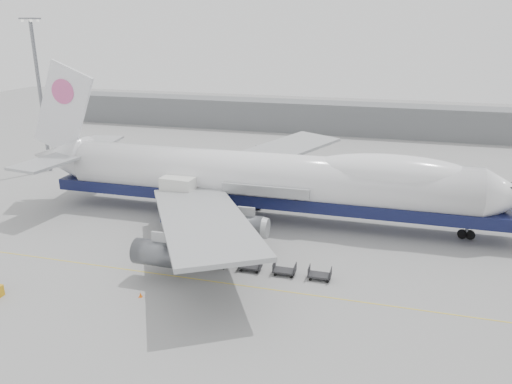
% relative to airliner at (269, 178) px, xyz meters
% --- Properties ---
extents(ground, '(260.00, 260.00, 0.00)m').
position_rel_airliner_xyz_m(ground, '(-0.64, -12.00, -5.62)').
color(ground, gray).
rests_on(ground, ground).
extents(apron_line, '(60.00, 0.15, 0.01)m').
position_rel_airliner_xyz_m(apron_line, '(-0.64, -18.00, -5.62)').
color(apron_line, gold).
rests_on(apron_line, ground).
extents(hangar, '(110.00, 8.00, 7.00)m').
position_rel_airliner_xyz_m(hangar, '(-10.64, 58.00, -2.12)').
color(hangar, slate).
rests_on(hangar, ground).
extents(floodlight_mast, '(2.40, 2.40, 25.43)m').
position_rel_airliner_xyz_m(floodlight_mast, '(-42.64, 12.00, 8.64)').
color(floodlight_mast, slate).
rests_on(floodlight_mast, ground).
extents(airliner, '(67.00, 55.30, 19.98)m').
position_rel_airliner_xyz_m(airliner, '(0.00, 0.00, 0.00)').
color(airliner, white).
rests_on(airliner, ground).
extents(catering_truck, '(4.73, 3.41, 6.01)m').
position_rel_airliner_xyz_m(catering_truck, '(-10.94, -4.06, -2.20)').
color(catering_truck, navy).
rests_on(catering_truck, ground).
extents(traffic_cone, '(0.34, 0.34, 0.50)m').
position_rel_airliner_xyz_m(traffic_cone, '(-6.84, -22.64, -5.39)').
color(traffic_cone, '#FF650D').
rests_on(traffic_cone, ground).
extents(dolly_0, '(2.30, 1.35, 1.30)m').
position_rel_airliner_xyz_m(dolly_0, '(-9.20, -14.69, -5.09)').
color(dolly_0, '#2D2D30').
rests_on(dolly_0, ground).
extents(dolly_1, '(2.30, 1.35, 1.30)m').
position_rel_airliner_xyz_m(dolly_1, '(-5.58, -14.69, -5.09)').
color(dolly_1, '#2D2D30').
rests_on(dolly_1, ground).
extents(dolly_2, '(2.30, 1.35, 1.30)m').
position_rel_airliner_xyz_m(dolly_2, '(-1.95, -14.69, -5.09)').
color(dolly_2, '#2D2D30').
rests_on(dolly_2, ground).
extents(dolly_3, '(2.30, 1.35, 1.30)m').
position_rel_airliner_xyz_m(dolly_3, '(1.68, -14.69, -5.09)').
color(dolly_3, '#2D2D30').
rests_on(dolly_3, ground).
extents(dolly_4, '(2.30, 1.35, 1.30)m').
position_rel_airliner_xyz_m(dolly_4, '(5.31, -14.69, -5.09)').
color(dolly_4, '#2D2D30').
rests_on(dolly_4, ground).
extents(dolly_5, '(2.30, 1.35, 1.30)m').
position_rel_airliner_xyz_m(dolly_5, '(8.94, -14.69, -5.09)').
color(dolly_5, '#2D2D30').
rests_on(dolly_5, ground).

